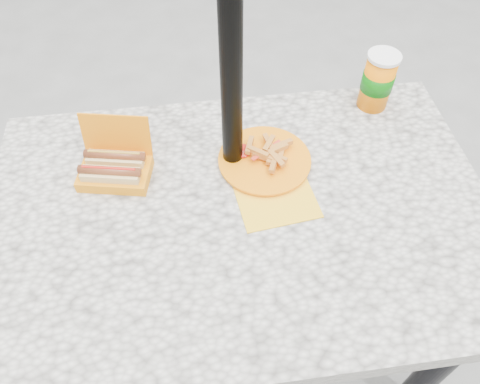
{
  "coord_description": "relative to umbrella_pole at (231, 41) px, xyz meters",
  "views": [
    {
      "loc": [
        -0.09,
        -0.65,
        1.64
      ],
      "look_at": [
        -0.0,
        0.01,
        0.8
      ],
      "focal_mm": 35.0,
      "sensor_mm": 36.0,
      "label": 1
    }
  ],
  "objects": [
    {
      "name": "fries_plate",
      "position": [
        0.08,
        -0.03,
        -0.34
      ],
      "size": [
        0.24,
        0.33,
        0.05
      ],
      "rotation": [
        0.0,
        0.0,
        0.36
      ],
      "color": "yellow",
      "rests_on": "picnic_table"
    },
    {
      "name": "umbrella_pole",
      "position": [
        0.0,
        0.0,
        0.0
      ],
      "size": [
        0.05,
        0.05,
        2.2
      ],
      "primitive_type": "cylinder",
      "color": "black",
      "rests_on": "ground"
    },
    {
      "name": "hotdog_box",
      "position": [
        -0.29,
        -0.01,
        -0.32
      ],
      "size": [
        0.19,
        0.17,
        0.14
      ],
      "rotation": [
        0.0,
        0.0,
        -0.21
      ],
      "color": "orange",
      "rests_on": "picnic_table"
    },
    {
      "name": "picnic_table",
      "position": [
        0.0,
        -0.16,
        -0.46
      ],
      "size": [
        1.2,
        0.8,
        0.75
      ],
      "color": "beige",
      "rests_on": "ground"
    },
    {
      "name": "soda_cup",
      "position": [
        0.42,
        0.16,
        -0.27
      ],
      "size": [
        0.09,
        0.09,
        0.17
      ],
      "rotation": [
        0.0,
        0.0,
        0.36
      ],
      "color": "orange",
      "rests_on": "picnic_table"
    },
    {
      "name": "ground",
      "position": [
        0.0,
        -0.16,
        -1.1
      ],
      "size": [
        60.0,
        60.0,
        0.0
      ],
      "primitive_type": "plane",
      "color": "slate"
    }
  ]
}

